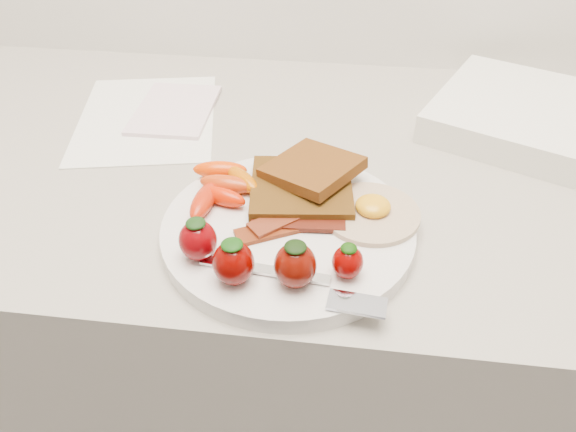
# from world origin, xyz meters

# --- Properties ---
(counter) EXTENTS (2.00, 0.60, 0.90)m
(counter) POSITION_xyz_m (0.00, 1.70, 0.45)
(counter) COLOR gray
(counter) RESTS_ON ground
(plate) EXTENTS (0.27, 0.27, 0.02)m
(plate) POSITION_xyz_m (-0.02, 1.54, 0.91)
(plate) COLOR silver
(plate) RESTS_ON counter
(toast_lower) EXTENTS (0.13, 0.13, 0.01)m
(toast_lower) POSITION_xyz_m (-0.01, 1.60, 0.93)
(toast_lower) COLOR #422A08
(toast_lower) RESTS_ON plate
(toast_upper) EXTENTS (0.13, 0.13, 0.02)m
(toast_upper) POSITION_xyz_m (0.00, 1.62, 0.94)
(toast_upper) COLOR #482511
(toast_upper) RESTS_ON toast_lower
(fried_egg) EXTENTS (0.14, 0.14, 0.02)m
(fried_egg) POSITION_xyz_m (0.07, 1.57, 0.92)
(fried_egg) COLOR silver
(fried_egg) RESTS_ON plate
(bacon_strips) EXTENTS (0.12, 0.10, 0.01)m
(bacon_strips) POSITION_xyz_m (-0.01, 1.54, 0.92)
(bacon_strips) COLOR #4E1206
(bacon_strips) RESTS_ON plate
(baby_carrots) EXTENTS (0.09, 0.11, 0.02)m
(baby_carrots) POSITION_xyz_m (-0.10, 1.59, 0.93)
(baby_carrots) COLOR #B7340B
(baby_carrots) RESTS_ON plate
(strawberries) EXTENTS (0.18, 0.07, 0.05)m
(strawberries) POSITION_xyz_m (-0.04, 1.46, 0.94)
(strawberries) COLOR #680105
(strawberries) RESTS_ON plate
(fork) EXTENTS (0.18, 0.06, 0.00)m
(fork) POSITION_xyz_m (0.01, 1.45, 0.92)
(fork) COLOR silver
(fork) RESTS_ON plate
(paper_sheet) EXTENTS (0.24, 0.29, 0.00)m
(paper_sheet) POSITION_xyz_m (-0.25, 1.77, 0.90)
(paper_sheet) COLOR white
(paper_sheet) RESTS_ON counter
(notepad) EXTENTS (0.11, 0.16, 0.01)m
(notepad) POSITION_xyz_m (-0.22, 1.80, 0.91)
(notepad) COLOR silver
(notepad) RESTS_ON paper_sheet
(appliance) EXTENTS (0.37, 0.34, 0.04)m
(appliance) POSITION_xyz_m (0.31, 1.80, 0.92)
(appliance) COLOR white
(appliance) RESTS_ON counter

